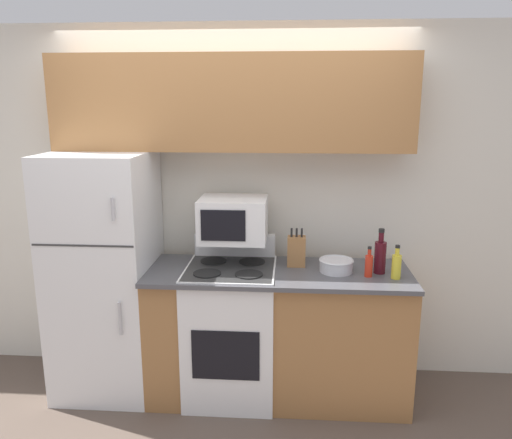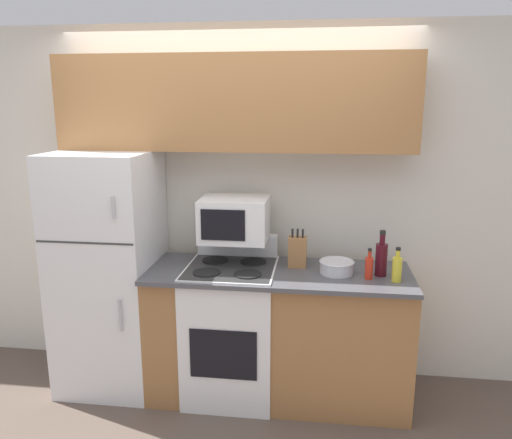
% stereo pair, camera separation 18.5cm
% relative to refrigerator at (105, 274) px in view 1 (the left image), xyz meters
% --- Properties ---
extents(ground_plane, '(12.00, 12.00, 0.00)m').
position_rel_refrigerator_xyz_m(ground_plane, '(0.87, -0.34, -0.85)').
color(ground_plane, brown).
extents(wall_back, '(8.00, 0.05, 2.55)m').
position_rel_refrigerator_xyz_m(wall_back, '(0.87, 0.37, 0.43)').
color(wall_back, silver).
rests_on(wall_back, ground_plane).
extents(lower_cabinets, '(1.75, 0.64, 0.92)m').
position_rel_refrigerator_xyz_m(lower_cabinets, '(1.21, -0.04, -0.38)').
color(lower_cabinets, '#9E6B3D').
rests_on(lower_cabinets, ground_plane).
extents(refrigerator, '(0.67, 0.70, 1.69)m').
position_rel_refrigerator_xyz_m(refrigerator, '(0.00, 0.00, 0.00)').
color(refrigerator, white).
rests_on(refrigerator, ground_plane).
extents(upper_cabinets, '(2.42, 0.30, 0.63)m').
position_rel_refrigerator_xyz_m(upper_cabinets, '(0.87, 0.20, 1.16)').
color(upper_cabinets, '#9E6B3D').
rests_on(upper_cabinets, refrigerator).
extents(stove, '(0.60, 0.62, 1.09)m').
position_rel_refrigerator_xyz_m(stove, '(0.88, -0.05, -0.36)').
color(stove, white).
rests_on(stove, ground_plane).
extents(microwave, '(0.45, 0.38, 0.29)m').
position_rel_refrigerator_xyz_m(microwave, '(0.90, 0.06, 0.40)').
color(microwave, white).
rests_on(microwave, stove).
extents(knife_block, '(0.12, 0.09, 0.27)m').
position_rel_refrigerator_xyz_m(knife_block, '(1.33, 0.05, 0.18)').
color(knife_block, '#9E6B3D').
rests_on(knife_block, lower_cabinets).
extents(bowl, '(0.23, 0.23, 0.09)m').
position_rel_refrigerator_xyz_m(bowl, '(1.59, -0.05, 0.12)').
color(bowl, silver).
rests_on(bowl, lower_cabinets).
extents(bottle_cooking_spray, '(0.06, 0.06, 0.22)m').
position_rel_refrigerator_xyz_m(bottle_cooking_spray, '(1.96, -0.15, 0.16)').
color(bottle_cooking_spray, gold).
rests_on(bottle_cooking_spray, lower_cabinets).
extents(bottle_hot_sauce, '(0.05, 0.05, 0.20)m').
position_rel_refrigerator_xyz_m(bottle_hot_sauce, '(1.79, -0.13, 0.15)').
color(bottle_hot_sauce, red).
rests_on(bottle_hot_sauce, lower_cabinets).
extents(bottle_wine_red, '(0.08, 0.08, 0.30)m').
position_rel_refrigerator_xyz_m(bottle_wine_red, '(1.87, -0.06, 0.19)').
color(bottle_wine_red, '#470F19').
rests_on(bottle_wine_red, lower_cabinets).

